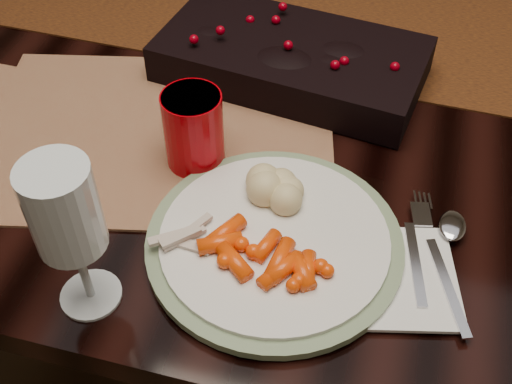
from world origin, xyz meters
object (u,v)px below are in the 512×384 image
(dining_table, at_px, (312,247))
(centerpiece, at_px, (292,54))
(mashed_potatoes, at_px, (270,182))
(placemat_main, at_px, (158,133))
(baby_carrots, at_px, (268,241))
(turkey_shreds, at_px, (188,235))
(red_cup, at_px, (194,130))
(dinner_plate, at_px, (274,241))
(wine_glass, at_px, (73,240))
(napkin, at_px, (402,277))

(dining_table, distance_m, centerpiece, 0.42)
(mashed_potatoes, bearing_deg, placemat_main, 153.73)
(baby_carrots, distance_m, turkey_shreds, 0.09)
(dining_table, height_order, red_cup, red_cup)
(dinner_plate, distance_m, mashed_potatoes, 0.07)
(centerpiece, relative_size, wine_glass, 1.99)
(dinner_plate, height_order, red_cup, red_cup)
(centerpiece, bearing_deg, dinner_plate, -80.55)
(centerpiece, xyz_separation_m, placemat_main, (-0.15, -0.18, -0.04))
(centerpiece, xyz_separation_m, red_cup, (-0.08, -0.22, 0.01))
(baby_carrots, bearing_deg, wine_glass, -149.69)
(placemat_main, xyz_separation_m, mashed_potatoes, (0.18, -0.09, 0.04))
(dinner_plate, distance_m, baby_carrots, 0.02)
(baby_carrots, distance_m, mashed_potatoes, 0.08)
(placemat_main, xyz_separation_m, turkey_shreds, (0.11, -0.18, 0.03))
(dining_table, height_order, dinner_plate, dinner_plate)
(dinner_plate, bearing_deg, placemat_main, 142.98)
(mashed_potatoes, xyz_separation_m, red_cup, (-0.11, 0.05, 0.02))
(centerpiece, height_order, baby_carrots, centerpiece)
(dining_table, distance_m, mashed_potatoes, 0.49)
(placemat_main, relative_size, turkey_shreds, 6.36)
(napkin, bearing_deg, turkey_shreds, 171.48)
(napkin, bearing_deg, baby_carrots, 169.42)
(mashed_potatoes, relative_size, red_cup, 0.78)
(baby_carrots, bearing_deg, mashed_potatoes, 102.34)
(dinner_plate, xyz_separation_m, red_cup, (-0.14, 0.12, 0.04))
(placemat_main, height_order, red_cup, red_cup)
(mashed_potatoes, bearing_deg, dinner_plate, -71.20)
(dining_table, height_order, baby_carrots, baby_carrots)
(dining_table, distance_m, placemat_main, 0.46)
(dinner_plate, height_order, baby_carrots, baby_carrots)
(dinner_plate, height_order, mashed_potatoes, mashed_potatoes)
(centerpiece, height_order, mashed_potatoes, centerpiece)
(napkin, bearing_deg, centerpiece, 107.76)
(baby_carrots, bearing_deg, turkey_shreds, -171.82)
(centerpiece, height_order, dinner_plate, centerpiece)
(mashed_potatoes, bearing_deg, turkey_shreds, -128.18)
(centerpiece, distance_m, wine_glass, 0.47)
(napkin, relative_size, wine_glass, 0.72)
(turkey_shreds, bearing_deg, centerpiece, 83.71)
(dining_table, relative_size, baby_carrots, 14.68)
(mashed_potatoes, relative_size, turkey_shreds, 1.07)
(dining_table, distance_m, baby_carrots, 0.52)
(dinner_plate, relative_size, mashed_potatoes, 3.67)
(centerpiece, relative_size, napkin, 2.75)
(red_cup, bearing_deg, mashed_potatoes, -24.42)
(red_cup, bearing_deg, placemat_main, 150.84)
(baby_carrots, bearing_deg, napkin, 2.67)
(baby_carrots, height_order, napkin, baby_carrots)
(placemat_main, bearing_deg, centerpiece, 37.57)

